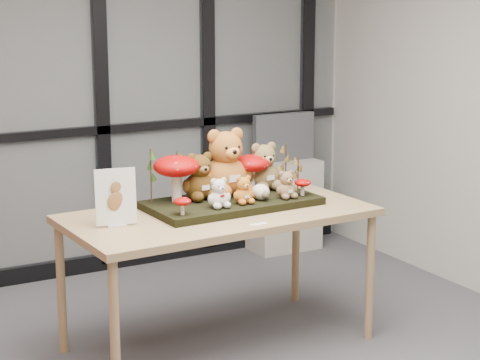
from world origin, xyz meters
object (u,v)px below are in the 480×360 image
display_table (218,223)px  plush_cream_hedgehog (261,191)px  bear_tan_back (264,164)px  mushroom_back_right (252,171)px  bear_beige_small (286,183)px  monitor (284,137)px  cabinet (284,205)px  bear_white_bow (219,191)px  mushroom_front_right (303,186)px  mushroom_back_left (176,176)px  mushroom_front_left (182,205)px  sign_holder (116,199)px  bear_brown_medium (200,174)px  bear_pooh_yellow (225,159)px  diorama_tray (232,203)px  bear_small_yellow (243,188)px

display_table → plush_cream_hedgehog: 0.31m
bear_tan_back → mushroom_back_right: bearing=-174.6°
bear_beige_small → monitor: monitor is taller
cabinet → monitor: 0.55m
bear_white_bow → cabinet: bear_white_bow is taller
mushroom_back_right → mushroom_front_right: 0.32m
bear_tan_back → mushroom_back_right: bear_tan_back is taller
mushroom_back_left → mushroom_front_left: (-0.10, -0.29, -0.09)m
sign_holder → display_table: bearing=10.1°
plush_cream_hedgehog → monitor: size_ratio=0.19×
bear_brown_medium → mushroom_front_right: bear_brown_medium is taller
mushroom_front_left → bear_pooh_yellow: bearing=35.1°
diorama_tray → bear_beige_small: (0.29, -0.13, 0.11)m
mushroom_back_right → bear_white_bow: bearing=-144.9°
plush_cream_hedgehog → cabinet: plush_cream_hedgehog is taller
plush_cream_hedgehog → mushroom_back_right: 0.23m
display_table → monitor: (1.35, 1.47, 0.16)m
bear_tan_back → cabinet: bear_tan_back is taller
plush_cream_hedgehog → sign_holder: (-0.88, 0.02, 0.05)m
display_table → bear_small_yellow: size_ratio=10.00×
display_table → mushroom_back_left: 0.36m
bear_small_yellow → plush_cream_hedgehog: bear_small_yellow is taller
bear_pooh_yellow → mushroom_back_right: size_ratio=1.78×
bear_small_yellow → monitor: size_ratio=0.33×
display_table → mushroom_back_right: 0.44m
display_table → bear_small_yellow: bear_small_yellow is taller
bear_pooh_yellow → plush_cream_hedgehog: (0.12, -0.21, -0.17)m
diorama_tray → bear_beige_small: 0.34m
mushroom_front_right → cabinet: mushroom_front_right is taller
diorama_tray → mushroom_back_left: (-0.30, 0.11, 0.17)m
mushroom_front_right → plush_cream_hedgehog: bearing=174.8°
mushroom_back_left → sign_holder: 0.48m
bear_white_bow → mushroom_back_left: bearing=119.1°
plush_cream_hedgehog → bear_brown_medium: bearing=144.7°
mushroom_back_right → bear_brown_medium: bearing=-176.8°
mushroom_front_right → monitor: monitor is taller
bear_beige_small → bear_brown_medium: bearing=151.0°
mushroom_front_right → diorama_tray: bearing=164.2°
bear_tan_back → sign_holder: 1.05m
cabinet → bear_brown_medium: bearing=-137.0°
display_table → cabinet: display_table is taller
bear_white_bow → bear_beige_small: size_ratio=1.03×
sign_holder → monitor: (1.96, 1.48, -0.05)m
bear_pooh_yellow → bear_small_yellow: bearing=-94.9°
bear_beige_small → mushroom_back_right: size_ratio=0.73×
display_table → bear_white_bow: bear_white_bow is taller
display_table → mushroom_front_right: bearing=-7.4°
bear_beige_small → mushroom_back_left: 0.64m
monitor → mushroom_back_right: bearing=-128.5°
mushroom_back_left → diorama_tray: bearing=-20.0°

